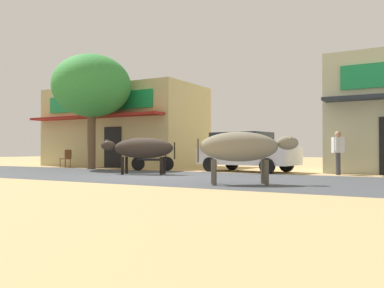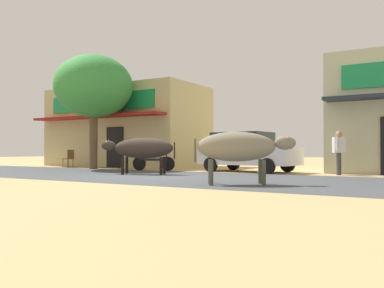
% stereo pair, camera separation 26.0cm
% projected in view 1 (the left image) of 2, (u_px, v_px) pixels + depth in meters
% --- Properties ---
extents(ground, '(80.00, 80.00, 0.00)m').
position_uv_depth(ground, '(149.00, 176.00, 14.05)').
color(ground, tan).
extents(asphalt_road, '(72.00, 6.34, 0.00)m').
position_uv_depth(asphalt_road, '(149.00, 176.00, 14.05)').
color(asphalt_road, '#414449').
rests_on(asphalt_road, ground).
extents(storefront_left_cafe, '(8.85, 5.36, 4.40)m').
position_uv_depth(storefront_left_cafe, '(125.00, 127.00, 23.27)').
color(storefront_left_cafe, tan).
rests_on(storefront_left_cafe, ground).
extents(roadside_tree, '(3.73, 3.73, 5.46)m').
position_uv_depth(roadside_tree, '(92.00, 86.00, 19.28)').
color(roadside_tree, brown).
rests_on(roadside_tree, ground).
extents(parked_hatchback_car, '(4.24, 2.35, 1.64)m').
position_uv_depth(parked_hatchback_car, '(246.00, 151.00, 16.83)').
color(parked_hatchback_car, silver).
rests_on(parked_hatchback_car, ground).
extents(parked_motorcycle, '(1.95, 0.49, 1.05)m').
position_uv_depth(parked_motorcycle, '(153.00, 160.00, 17.62)').
color(parked_motorcycle, black).
rests_on(parked_motorcycle, ground).
extents(cow_near_brown, '(2.77, 1.42, 1.36)m').
position_uv_depth(cow_near_brown, '(142.00, 148.00, 15.00)').
color(cow_near_brown, '#2F261F').
rests_on(cow_near_brown, ground).
extents(cow_far_dark, '(2.49, 1.76, 1.38)m').
position_uv_depth(cow_far_dark, '(241.00, 147.00, 10.56)').
color(cow_far_dark, gray).
rests_on(cow_far_dark, ground).
extents(pedestrian_by_shop, '(0.48, 0.61, 1.59)m').
position_uv_depth(pedestrian_by_shop, '(338.00, 149.00, 14.73)').
color(pedestrian_by_shop, '#3F3F47').
rests_on(pedestrian_by_shop, ground).
extents(cafe_chair_near_tree, '(0.44, 0.44, 0.92)m').
position_uv_depth(cafe_chair_near_tree, '(66.00, 158.00, 20.96)').
color(cafe_chair_near_tree, brown).
rests_on(cafe_chair_near_tree, ground).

